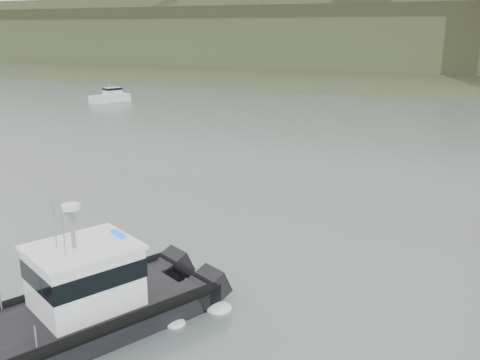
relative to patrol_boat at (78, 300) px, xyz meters
name	(u,v)px	position (x,y,z in m)	size (l,w,h in m)	color
ground	(118,292)	(-0.59, 2.98, -1.23)	(400.00, 400.00, 0.00)	#4F5E58
headlands	(431,43)	(-0.59, 128.48, 5.81)	(500.00, 105.36, 27.12)	#354426
patrol_boat	(78,300)	(0.00, 0.00, 0.00)	(7.63, 10.74, 4.92)	black
motorboat	(111,96)	(-37.88, 51.43, -0.41)	(4.10, 6.32, 3.30)	silver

